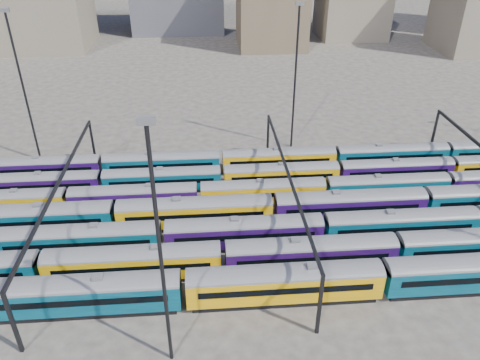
{
  "coord_description": "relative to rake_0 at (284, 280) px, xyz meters",
  "views": [
    {
      "loc": [
        -0.72,
        -53.51,
        38.49
      ],
      "look_at": [
        4.1,
        7.13,
        3.0
      ],
      "focal_mm": 35.0,
      "sensor_mm": 36.0,
      "label": 1
    }
  ],
  "objects": [
    {
      "name": "rake_1",
      "position": [
        -6.57,
        5.0,
        -0.14
      ],
      "size": [
        126.67,
        3.09,
        5.2
      ],
      "color": "black",
      "rests_on": "ground"
    },
    {
      "name": "ground",
      "position": [
        -7.28,
        15.0,
        -2.88
      ],
      "size": [
        500.0,
        500.0,
        0.0
      ],
      "primitive_type": "plane",
      "color": "#3D3833",
      "rests_on": "ground"
    },
    {
      "name": "gantry_1",
      "position": [
        -27.28,
        15.0,
        3.91
      ],
      "size": [
        0.35,
        40.35,
        8.03
      ],
      "color": "black",
      "rests_on": "ground"
    },
    {
      "name": "rake_5",
      "position": [
        -5.75,
        25.0,
        -0.48
      ],
      "size": [
        111.18,
        2.71,
        4.55
      ],
      "color": "black",
      "rests_on": "ground"
    },
    {
      "name": "rake_0",
      "position": [
        0.0,
        0.0,
        0.0
      ],
      "size": [
        110.83,
        3.24,
        5.48
      ],
      "color": "black",
      "rests_on": "ground"
    },
    {
      "name": "gantry_2",
      "position": [
        2.72,
        15.0,
        3.91
      ],
      "size": [
        0.35,
        40.35,
        8.03
      ],
      "color": "black",
      "rests_on": "ground"
    },
    {
      "name": "rake_4",
      "position": [
        -9.4,
        20.0,
        -0.45
      ],
      "size": [
        112.85,
        2.75,
        4.62
      ],
      "color": "black",
      "rests_on": "ground"
    },
    {
      "name": "mast_3",
      "position": [
        7.72,
        39.0,
        11.09
      ],
      "size": [
        1.4,
        0.5,
        25.6
      ],
      "color": "black",
      "rests_on": "ground"
    },
    {
      "name": "rake_6",
      "position": [
        -5.73,
        30.0,
        -0.38
      ],
      "size": [
        115.71,
        2.82,
        4.74
      ],
      "color": "black",
      "rests_on": "ground"
    },
    {
      "name": "mast_2",
      "position": [
        -12.28,
        -7.0,
        11.09
      ],
      "size": [
        1.4,
        0.5,
        25.6
      ],
      "color": "black",
      "rests_on": "ground"
    },
    {
      "name": "mast_1",
      "position": [
        -37.28,
        37.0,
        11.09
      ],
      "size": [
        1.4,
        0.5,
        25.6
      ],
      "color": "black",
      "rests_on": "ground"
    },
    {
      "name": "rake_3",
      "position": [
        0.89,
        15.0,
        -0.08
      ],
      "size": [
        129.41,
        3.15,
        5.32
      ],
      "color": "black",
      "rests_on": "ground"
    },
    {
      "name": "rake_2",
      "position": [
        -24.4,
        10.0,
        -0.2
      ],
      "size": [
        144.94,
        3.03,
        5.1
      ],
      "color": "black",
      "rests_on": "ground"
    }
  ]
}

